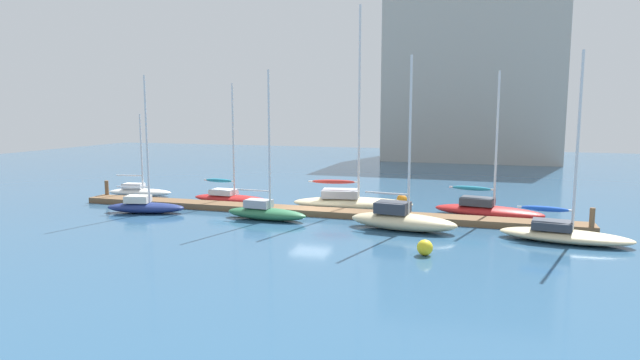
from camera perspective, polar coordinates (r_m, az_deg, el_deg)
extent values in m
plane|color=#2D567A|center=(34.79, -0.99, -3.68)|extent=(120.00, 120.00, 0.00)
cube|color=brown|center=(34.76, -0.99, -3.37)|extent=(33.63, 1.66, 0.39)
cylinder|color=brown|center=(43.23, -21.81, -1.03)|extent=(0.28, 0.28, 1.46)
cylinder|color=brown|center=(32.76, 27.04, -3.93)|extent=(0.28, 0.28, 1.46)
ellipsoid|color=white|center=(44.24, -18.67, -1.26)|extent=(5.30, 2.26, 0.61)
cube|color=silver|center=(44.39, -19.29, -0.60)|extent=(1.69, 1.23, 0.39)
cylinder|color=silver|center=(43.76, -18.55, 2.90)|extent=(0.13, 0.13, 5.82)
cylinder|color=silver|center=(44.43, -19.69, 0.46)|extent=(2.14, 0.47, 0.10)
ellipsoid|color=navy|center=(37.02, -18.11, -2.83)|extent=(5.37, 2.60, 0.69)
cube|color=silver|center=(37.12, -18.88, -1.94)|extent=(1.74, 1.36, 0.45)
cylinder|color=silver|center=(36.40, -18.02, 4.10)|extent=(0.13, 0.13, 8.26)
cylinder|color=silver|center=(37.13, -19.37, -0.69)|extent=(2.14, 0.59, 0.10)
ellipsoid|color=#B21E1E|center=(39.57, -9.50, -1.99)|extent=(6.07, 2.16, 0.58)
cube|color=silver|center=(39.79, -10.26, -1.26)|extent=(1.86, 1.39, 0.38)
cylinder|color=silver|center=(38.94, -9.26, 4.24)|extent=(0.14, 0.14, 8.03)
cylinder|color=silver|center=(39.86, -10.74, -0.05)|extent=(2.52, 0.24, 0.11)
ellipsoid|color=teal|center=(39.86, -10.74, -0.05)|extent=(2.28, 0.47, 0.28)
ellipsoid|color=#2D7047|center=(33.22, -5.76, -3.61)|extent=(5.41, 1.87, 0.74)
cube|color=#9EA3AD|center=(33.35, -6.59, -2.51)|extent=(1.66, 1.16, 0.48)
cylinder|color=silver|center=(32.52, -5.45, 4.28)|extent=(0.13, 0.13, 8.40)
cylinder|color=silver|center=(33.37, -7.09, -1.11)|extent=(2.24, 0.26, 0.11)
ellipsoid|color=beige|center=(36.55, 3.48, -2.50)|extent=(8.48, 3.76, 0.81)
cube|color=#9EA3AD|center=(36.51, 2.21, -1.44)|extent=(2.71, 2.09, 0.53)
cylinder|color=silver|center=(35.96, 4.23, 8.18)|extent=(0.15, 0.15, 12.74)
cylinder|color=silver|center=(36.45, 1.45, -0.18)|extent=(3.41, 0.68, 0.12)
ellipsoid|color=#B72D28|center=(36.45, 1.45, -0.18)|extent=(3.11, 0.86, 0.28)
ellipsoid|color=beige|center=(30.62, 8.83, -4.43)|extent=(6.34, 2.80, 0.95)
cube|color=#333842|center=(30.64, 7.76, -2.91)|extent=(2.01, 1.64, 0.62)
cylinder|color=silver|center=(29.91, 9.59, 4.67)|extent=(0.14, 0.14, 8.77)
cylinder|color=silver|center=(30.62, 7.13, -1.42)|extent=(2.57, 0.45, 0.11)
ellipsoid|color=#B21E1E|center=(35.44, 17.51, -3.22)|extent=(7.01, 3.15, 0.74)
cube|color=#333842|center=(35.45, 16.47, -2.18)|extent=(2.24, 1.74, 0.48)
cylinder|color=silver|center=(34.84, 18.36, 4.13)|extent=(0.14, 0.14, 8.39)
cylinder|color=silver|center=(35.40, 15.88, -0.85)|extent=(2.82, 0.60, 0.11)
ellipsoid|color=teal|center=(35.40, 15.88, -0.85)|extent=(2.58, 0.80, 0.28)
ellipsoid|color=beige|center=(30.32, 24.69, -5.46)|extent=(6.66, 3.03, 0.64)
cube|color=#333842|center=(30.22, 23.53, -4.42)|extent=(2.12, 1.77, 0.41)
cylinder|color=silver|center=(29.66, 25.83, 3.67)|extent=(0.14, 0.14, 9.05)
cylinder|color=silver|center=(30.08, 22.88, -2.85)|extent=(2.68, 0.48, 0.11)
ellipsoid|color=blue|center=(30.08, 22.88, -2.85)|extent=(2.45, 0.69, 0.28)
sphere|color=yellow|center=(25.61, 11.14, -7.10)|extent=(0.75, 0.75, 0.75)
sphere|color=orange|center=(38.63, 8.74, -2.07)|extent=(0.75, 0.75, 0.75)
cube|color=#ADA89E|center=(75.68, 15.92, 10.32)|extent=(22.04, 13.96, 21.54)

